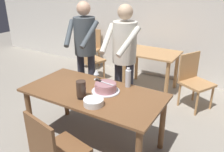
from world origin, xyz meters
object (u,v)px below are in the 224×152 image
at_px(cake_knife, 101,81).
at_px(hurricane_lamp, 81,90).
at_px(plate_stack, 93,102).
at_px(background_table, 151,60).
at_px(background_chair_0, 194,79).
at_px(chair_near_side, 55,151).
at_px(background_chair_3, 90,47).
at_px(cake_on_platter, 106,88).
at_px(person_standing_beside, 85,46).
at_px(background_chair_1, 88,58).
at_px(person_cutting_cake, 124,53).
at_px(main_dining_table, 93,99).
at_px(wine_glass_near, 96,72).
at_px(water_bottle, 128,78).

distance_m(cake_knife, hurricane_lamp, 0.30).
xyz_separation_m(plate_stack, background_table, (-0.22, 2.20, -0.21)).
height_order(cake_knife, background_chair_0, background_chair_0).
bearing_deg(chair_near_side, cake_knife, 93.00).
relative_size(chair_near_side, background_chair_3, 1.00).
bearing_deg(cake_on_platter, person_standing_beside, 141.36).
bearing_deg(person_standing_beside, background_chair_1, 124.75).
bearing_deg(person_standing_beside, background_table, 65.75).
bearing_deg(chair_near_side, person_cutting_cake, 91.07).
bearing_deg(cake_on_platter, background_chair_3, 129.62).
bearing_deg(cake_knife, main_dining_table, -123.04).
bearing_deg(main_dining_table, cake_on_platter, 31.93).
xyz_separation_m(wine_glass_near, water_bottle, (0.46, 0.02, 0.01)).
xyz_separation_m(plate_stack, background_chair_3, (-1.93, 2.60, -0.29)).
relative_size(plate_stack, wine_glass_near, 1.53).
xyz_separation_m(background_chair_0, background_chair_3, (-2.58, 0.69, 0.00)).
height_order(plate_stack, background_chair_0, background_chair_0).
relative_size(cake_knife, hurricane_lamp, 1.29).
relative_size(main_dining_table, hurricane_lamp, 8.14).
height_order(chair_near_side, background_chair_0, same).
bearing_deg(cake_on_platter, water_bottle, 58.56).
bearing_deg(background_chair_3, wine_glass_near, -52.07).
height_order(main_dining_table, hurricane_lamp, hurricane_lamp).
distance_m(main_dining_table, water_bottle, 0.50).
distance_m(main_dining_table, background_chair_1, 2.09).
height_order(cake_on_platter, background_chair_0, background_chair_0).
bearing_deg(hurricane_lamp, person_standing_beside, 124.07).
relative_size(hurricane_lamp, background_chair_3, 0.23).
distance_m(main_dining_table, background_chair_0, 1.86).
height_order(plate_stack, background_table, plate_stack).
height_order(background_table, background_chair_3, background_chair_3).
bearing_deg(cake_on_platter, hurricane_lamp, -117.71).
bearing_deg(person_standing_beside, plate_stack, -49.40).
relative_size(cake_on_platter, background_table, 0.34).
bearing_deg(cake_knife, cake_on_platter, -6.84).
bearing_deg(background_chair_1, main_dining_table, -52.06).
bearing_deg(cake_on_platter, background_table, 94.87).
relative_size(plate_stack, background_chair_1, 0.24).
bearing_deg(main_dining_table, chair_near_side, -82.56).
height_order(wine_glass_near, background_chair_3, background_chair_3).
xyz_separation_m(cake_knife, wine_glass_near, (-0.23, 0.24, -0.01)).
height_order(plate_stack, water_bottle, water_bottle).
bearing_deg(background_chair_1, person_cutting_cake, -36.56).
height_order(cake_on_platter, water_bottle, water_bottle).
distance_m(background_chair_0, background_chair_1, 2.12).
bearing_deg(cake_knife, wine_glass_near, 134.14).
distance_m(main_dining_table, chair_near_side, 0.82).
bearing_deg(main_dining_table, background_chair_1, 127.94).
distance_m(hurricane_lamp, background_chair_1, 2.26).
height_order(hurricane_lamp, person_standing_beside, person_standing_beside).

